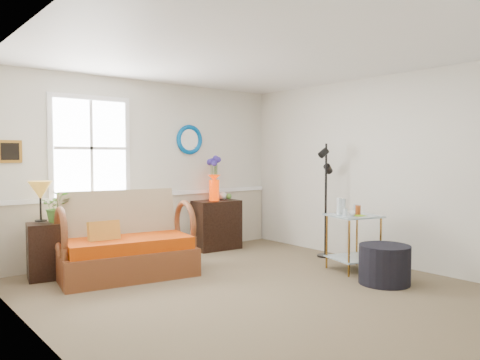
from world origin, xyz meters
TOP-DOWN VIEW (x-y plane):
  - floor at (0.00, 0.00)m, footprint 4.50×5.00m
  - ceiling at (0.00, 0.00)m, footprint 4.50×5.00m
  - walls at (0.00, 0.00)m, footprint 4.51×5.01m
  - wainscot at (0.00, 2.48)m, footprint 4.46×0.02m
  - chair_rail at (0.00, 2.47)m, footprint 4.46×0.04m
  - window at (-0.90, 2.47)m, footprint 1.14×0.06m
  - picture at (-1.92, 2.48)m, footprint 0.28×0.03m
  - mirror at (0.70, 2.48)m, footprint 0.47×0.07m
  - loveseat at (-0.82, 1.57)m, footprint 1.74×1.17m
  - throw_pillow at (-1.11, 1.56)m, footprint 0.38×0.12m
  - lamp_stand at (-1.65, 2.09)m, footprint 0.45×0.45m
  - table_lamp at (-1.67, 2.12)m, footprint 0.38×0.38m
  - potted_plant at (-1.49, 2.09)m, footprint 0.45×0.48m
  - cabinet at (1.05, 2.26)m, footprint 0.76×0.53m
  - flower_vase at (1.02, 2.26)m, footprint 0.27×0.27m
  - side_table at (1.59, -0.03)m, footprint 0.71×0.71m
  - tabletop_items at (1.57, 0.01)m, footprint 0.46×0.46m
  - floor_lamp at (1.96, 0.75)m, footprint 0.29×0.29m
  - ottoman at (1.36, -0.65)m, footprint 0.74×0.74m

SIDE VIEW (x-z plane):
  - floor at x=0.00m, z-range -0.01..0.01m
  - ottoman at x=1.36m, z-range 0.00..0.46m
  - lamp_stand at x=-1.65m, z-range 0.00..0.68m
  - side_table at x=1.59m, z-range 0.00..0.73m
  - cabinet at x=1.05m, z-range 0.00..0.78m
  - wainscot at x=0.00m, z-range 0.00..0.90m
  - loveseat at x=-0.82m, z-range 0.00..1.05m
  - throw_pillow at x=-1.11m, z-range 0.34..0.72m
  - potted_plant at x=-1.49m, z-range 0.68..0.98m
  - floor_lamp at x=1.96m, z-range 0.00..1.68m
  - tabletop_items at x=1.57m, z-range 0.73..0.95m
  - chair_rail at x=0.00m, z-range 0.89..0.95m
  - table_lamp at x=-1.67m, z-range 0.68..1.19m
  - flower_vase at x=1.02m, z-range 0.78..1.47m
  - walls at x=0.00m, z-range 0.00..2.60m
  - picture at x=-1.92m, z-range 1.41..1.69m
  - window at x=-0.90m, z-range 0.88..2.32m
  - mirror at x=0.70m, z-range 1.51..1.99m
  - ceiling at x=0.00m, z-range 2.60..2.60m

